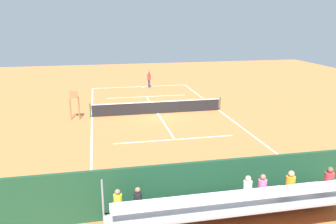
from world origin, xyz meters
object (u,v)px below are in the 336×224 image
(equipment_bag, at_px, (228,194))
(tennis_ball_near, at_px, (140,93))
(tennis_net, at_px, (158,107))
(tennis_racket, at_px, (142,88))
(courtside_bench, at_px, (271,180))
(bleacher_stand, at_px, (233,203))
(tennis_ball_far, at_px, (160,93))
(umpire_chair, at_px, (74,102))
(tennis_player, at_px, (149,78))

(equipment_bag, bearing_deg, tennis_ball_near, -87.33)
(tennis_net, relative_size, tennis_racket, 18.20)
(tennis_net, xyz_separation_m, courtside_bench, (-2.57, 13.27, 0.06))
(equipment_bag, bearing_deg, tennis_racket, -89.05)
(bleacher_stand, bearing_deg, equipment_bag, -107.62)
(equipment_bag, relative_size, tennis_ball_far, 13.64)
(bleacher_stand, distance_m, umpire_chair, 16.33)
(umpire_chair, distance_m, tennis_player, 12.74)
(equipment_bag, height_order, tennis_ball_far, equipment_bag)
(bleacher_stand, distance_m, tennis_player, 25.69)
(tennis_racket, xyz_separation_m, tennis_ball_far, (-1.32, 3.33, 0.02))
(tennis_player, bearing_deg, tennis_ball_near, 64.98)
(bleacher_stand, bearing_deg, tennis_player, -92.10)
(tennis_ball_far, bearing_deg, tennis_ball_near, -15.81)
(courtside_bench, bearing_deg, umpire_chair, -56.04)
(umpire_chair, xyz_separation_m, tennis_racket, (-6.40, -10.57, -1.30))
(courtside_bench, height_order, equipment_bag, courtside_bench)
(tennis_net, height_order, courtside_bench, tennis_net)
(equipment_bag, xyz_separation_m, tennis_player, (-0.32, -23.72, 0.84))
(bleacher_stand, height_order, courtside_bench, bleacher_stand)
(tennis_ball_near, height_order, tennis_ball_far, same)
(umpire_chair, relative_size, courtside_bench, 1.19)
(courtside_bench, distance_m, tennis_player, 23.65)
(tennis_net, relative_size, tennis_ball_far, 156.06)
(bleacher_stand, distance_m, equipment_bag, 2.19)
(equipment_bag, bearing_deg, tennis_net, -87.46)
(umpire_chair, height_order, tennis_player, umpire_chair)
(umpire_chair, bearing_deg, tennis_ball_far, -136.85)
(courtside_bench, distance_m, tennis_racket, 23.73)
(bleacher_stand, height_order, tennis_racket, bleacher_stand)
(umpire_chair, bearing_deg, courtside_bench, 123.96)
(bleacher_stand, xyz_separation_m, equipment_bag, (-0.62, -1.96, -0.75))
(umpire_chair, distance_m, tennis_ball_near, 9.80)
(tennis_racket, relative_size, tennis_ball_near, 8.58)
(courtside_bench, bearing_deg, equipment_bag, 3.71)
(equipment_bag, bearing_deg, bleacher_stand, 72.38)
(tennis_racket, relative_size, tennis_ball_far, 8.58)
(umpire_chair, height_order, tennis_racket, umpire_chair)
(umpire_chair, xyz_separation_m, tennis_ball_far, (-7.72, -7.24, -1.28))
(umpire_chair, distance_m, tennis_ball_far, 10.66)
(tennis_net, height_order, bleacher_stand, bleacher_stand)
(bleacher_stand, distance_m, tennis_ball_near, 22.91)
(tennis_player, height_order, tennis_ball_near, tennis_player)
(tennis_ball_far, bearing_deg, tennis_racket, -68.40)
(bleacher_stand, xyz_separation_m, umpire_chair, (6.17, -15.11, 0.38))
(tennis_net, distance_m, tennis_ball_near, 7.56)
(tennis_racket, height_order, tennis_ball_near, tennis_ball_near)
(tennis_player, relative_size, tennis_ball_far, 29.18)
(bleacher_stand, xyz_separation_m, tennis_racket, (-0.23, -25.68, -0.92))
(equipment_bag, bearing_deg, tennis_ball_far, -92.60)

